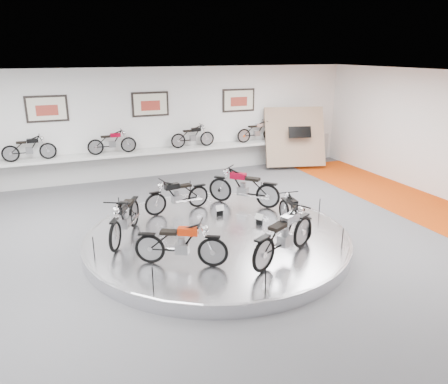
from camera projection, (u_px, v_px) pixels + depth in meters
name	position (u px, v px, depth m)	size (l,w,h in m)	color
floor	(222.00, 249.00, 10.49)	(16.00, 16.00, 0.00)	#565658
ceiling	(222.00, 78.00, 9.25)	(16.00, 16.00, 0.00)	white
wall_back	(151.00, 123.00, 16.04)	(16.00, 16.00, 0.00)	white
orange_carpet_strip	(435.00, 212.00, 12.92)	(2.40, 12.60, 0.01)	#B42806
dado_band	(153.00, 162.00, 16.47)	(15.68, 0.04, 1.10)	#BCBCBA
display_platform	(217.00, 239.00, 10.71)	(6.40, 6.40, 0.30)	silver
platform_rim	(217.00, 234.00, 10.67)	(6.40, 6.40, 0.10)	#B2B2BA
shelf	(154.00, 152.00, 16.08)	(11.00, 0.55, 0.10)	silver
poster_left	(47.00, 109.00, 14.54)	(1.35, 0.06, 0.88)	beige
poster_center	(150.00, 104.00, 15.79)	(1.35, 0.06, 0.88)	beige
poster_right	(239.00, 100.00, 17.04)	(1.35, 0.06, 0.88)	beige
display_panel	(295.00, 137.00, 17.48)	(2.40, 0.12, 2.40)	#91775D
shelf_bike_a	(29.00, 150.00, 14.45)	(1.22, 0.42, 0.73)	black
shelf_bike_b	(112.00, 144.00, 15.42)	(1.22, 0.42, 0.73)	maroon
shelf_bike_c	(193.00, 138.00, 16.49)	(1.22, 0.42, 0.73)	black
shelf_bike_d	(257.00, 133.00, 17.46)	(1.22, 0.42, 0.73)	#9F9FA4
bike_a	(244.00, 187.00, 12.46)	(1.84, 0.65, 1.09)	maroon
bike_b	(177.00, 195.00, 11.97)	(1.62, 0.57, 0.95)	black
bike_c	(125.00, 217.00, 10.22)	(1.81, 0.64, 1.06)	black
bike_d	(181.00, 243.00, 8.94)	(1.66, 0.59, 0.98)	#BC2807
bike_e	(285.00, 235.00, 9.19)	(1.90, 0.67, 1.12)	#9F9FA4
bike_f	(294.00, 213.00, 10.71)	(1.51, 0.53, 0.89)	black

